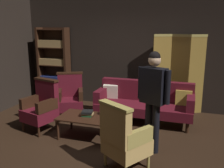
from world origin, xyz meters
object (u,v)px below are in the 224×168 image
Objects in this scene: folding_screen at (179,73)px; coffee_table at (86,119)px; velvet_couch at (145,101)px; book_tan_leather at (87,114)px; bookshelf at (54,63)px; book_black_cloth at (87,112)px; standing_figure at (153,93)px; armchair_wing_left at (41,107)px; book_green_cloth at (87,115)px; armchair_wing_right at (70,97)px; armchair_gilt_accent at (124,138)px.

folding_screen reaches higher than coffee_table.
folding_screen is at bearing 51.69° from velvet_couch.
book_tan_leather is (0.02, 0.03, 0.09)m from coffee_table.
folding_screen is at bearing 52.70° from book_tan_leather.
bookshelf reaches higher than book_black_cloth.
standing_figure is at bearing -34.26° from bookshelf.
armchair_wing_left is 5.62× the size of book_green_cloth.
armchair_wing_right reaches higher than velvet_couch.
bookshelf is 1.20× the size of standing_figure.
book_tan_leather is at bearing 171.67° from standing_figure.
armchair_wing_right is (-2.34, -1.17, -0.50)m from folding_screen.
folding_screen is 2.65m from coffee_table.
armchair_gilt_accent is at bearing -41.70° from book_black_cloth.
standing_figure reaches higher than armchair_gilt_accent.
armchair_wing_left is at bearing -142.18° from folding_screen.
folding_screen is 1.83× the size of armchair_wing_right.
armchair_wing_left is at bearing 178.34° from book_green_cloth.
coffee_table is at bearing -120.23° from book_black_cloth.
bookshelf is (-3.37, -0.10, 0.09)m from folding_screen.
armchair_wing_left is 1.03m from book_green_cloth.
book_green_cloth is 0.94× the size of book_black_cloth.
velvet_couch is at bearing 11.06° from armchair_wing_right.
folding_screen is 1.83× the size of armchair_gilt_accent.
velvet_couch reaches higher than book_black_cloth.
folding_screen reaches higher than book_black_cloth.
armchair_gilt_accent is at bearing -44.86° from bookshelf.
standing_figure is 1.38m from book_black_cloth.
coffee_table is 1.18m from armchair_wing_right.
book_green_cloth is 0.07m from book_black_cloth.
coffee_table is at bearing -48.61° from armchair_wing_right.
coffee_table is (-1.56, -2.05, -0.61)m from folding_screen.
standing_figure is at bearing -74.10° from velvet_couch.
armchair_wing_left is 4.60× the size of book_tan_leather.
folding_screen is 3.37m from bookshelf.
armchair_wing_right is at bearing 131.39° from coffee_table.
standing_figure reaches higher than book_tan_leather.
standing_figure reaches higher than armchair_wing_right.
armchair_wing_left is at bearing -105.56° from armchair_wing_right.
armchair_gilt_accent is 5.31× the size of book_black_cloth.
coffee_table is 1.44m from standing_figure.
standing_figure is at bearing -8.33° from book_tan_leather.
coffee_table is at bearing -120.23° from book_tan_leather.
armchair_gilt_accent is 1.00× the size of armchair_wing_left.
velvet_couch is 1.50m from coffee_table.
folding_screen is at bearing 78.34° from armchair_gilt_accent.
folding_screen is 1.20m from velvet_couch.
folding_screen is 1.90× the size of coffee_table.
folding_screen is at bearing 26.64° from armchair_wing_right.
standing_figure is (0.31, 0.66, 0.54)m from armchair_gilt_accent.
bookshelf is at bearing 113.04° from armchair_wing_left.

